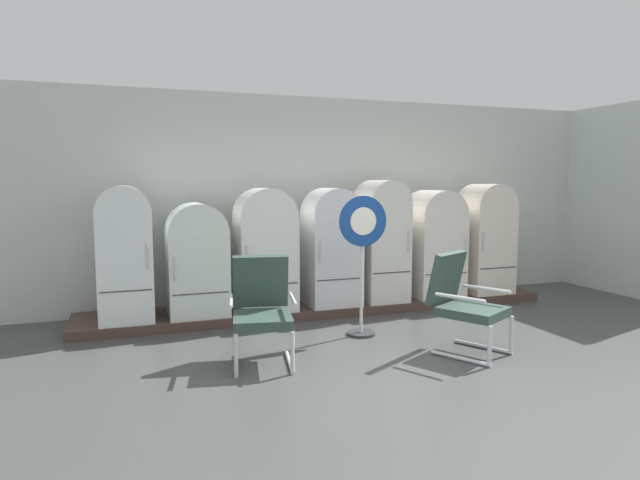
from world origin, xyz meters
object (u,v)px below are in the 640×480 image
at_px(refrigerator_0, 125,249).
at_px(sign_stand, 362,260).
at_px(refrigerator_4, 381,236).
at_px(armchair_right, 463,300).
at_px(refrigerator_2, 265,246).
at_px(refrigerator_3, 331,243).
at_px(refrigerator_1, 197,257).
at_px(refrigerator_6, 485,235).
at_px(refrigerator_5, 434,241).
at_px(armchair_left, 262,306).

height_order(refrigerator_0, sign_stand, refrigerator_0).
bearing_deg(refrigerator_4, armchair_right, -92.21).
relative_size(refrigerator_2, refrigerator_3, 1.00).
height_order(refrigerator_4, sign_stand, refrigerator_4).
relative_size(refrigerator_3, sign_stand, 0.97).
height_order(refrigerator_2, refrigerator_3, refrigerator_2).
xyz_separation_m(refrigerator_1, refrigerator_4, (2.46, -0.01, 0.16)).
relative_size(refrigerator_6, sign_stand, 1.01).
height_order(refrigerator_3, refrigerator_5, refrigerator_3).
relative_size(refrigerator_4, armchair_right, 1.62).
bearing_deg(refrigerator_2, refrigerator_0, 179.62).
bearing_deg(armchair_left, refrigerator_2, 75.08).
xyz_separation_m(refrigerator_1, refrigerator_5, (3.28, -0.02, 0.08)).
xyz_separation_m(refrigerator_4, armchair_left, (-2.05, -1.65, -0.44)).
relative_size(refrigerator_3, armchair_right, 1.51).
bearing_deg(refrigerator_0, refrigerator_4, 0.27).
bearing_deg(armchair_left, refrigerator_1, 103.77).
bearing_deg(refrigerator_5, armchair_right, -113.82).
height_order(refrigerator_1, refrigerator_2, refrigerator_2).
relative_size(refrigerator_0, refrigerator_2, 1.02).
bearing_deg(refrigerator_2, refrigerator_6, 0.07).
height_order(refrigerator_4, armchair_right, refrigerator_4).
height_order(refrigerator_3, armchair_right, refrigerator_3).
height_order(refrigerator_2, refrigerator_6, refrigerator_6).
xyz_separation_m(refrigerator_1, armchair_left, (0.41, -1.66, -0.28)).
distance_m(refrigerator_3, sign_stand, 1.14).
xyz_separation_m(refrigerator_2, refrigerator_6, (3.29, 0.00, 0.03)).
relative_size(refrigerator_4, sign_stand, 1.04).
distance_m(refrigerator_2, refrigerator_6, 3.29).
relative_size(refrigerator_5, armchair_left, 1.48).
relative_size(refrigerator_1, armchair_left, 1.34).
distance_m(refrigerator_4, armchair_left, 2.67).
relative_size(refrigerator_1, sign_stand, 0.86).
relative_size(refrigerator_5, sign_stand, 0.95).
bearing_deg(refrigerator_4, refrigerator_3, -178.79).
bearing_deg(sign_stand, armchair_left, -158.60).
distance_m(refrigerator_3, refrigerator_5, 1.55).
height_order(refrigerator_4, refrigerator_5, refrigerator_4).
bearing_deg(refrigerator_2, refrigerator_1, 177.31).
distance_m(refrigerator_1, refrigerator_4, 2.46).
bearing_deg(refrigerator_6, armchair_left, -156.38).
bearing_deg(armchair_left, refrigerator_6, 23.62).
xyz_separation_m(armchair_left, armchair_right, (1.97, -0.40, 0.00)).
height_order(refrigerator_2, armchair_left, refrigerator_2).
distance_m(refrigerator_0, refrigerator_4, 3.28).
relative_size(armchair_right, sign_stand, 0.64).
height_order(refrigerator_2, armchair_right, refrigerator_2).
xyz_separation_m(refrigerator_2, refrigerator_3, (0.89, 0.01, 0.00)).
height_order(refrigerator_1, refrigerator_5, refrigerator_5).
bearing_deg(refrigerator_6, refrigerator_5, 178.67).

